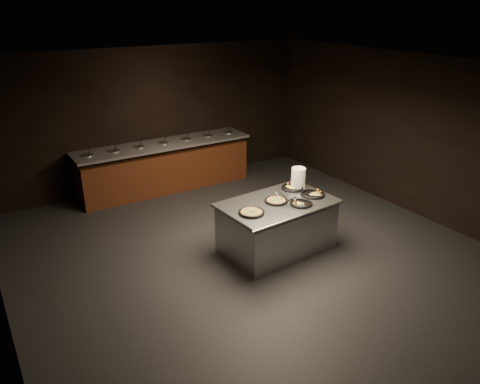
# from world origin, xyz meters

# --- Properties ---
(room) EXTENTS (7.02, 8.02, 2.92)m
(room) POSITION_xyz_m (0.00, 0.00, 1.45)
(room) COLOR black
(room) RESTS_ON ground
(salad_bar) EXTENTS (3.70, 0.83, 1.18)m
(salad_bar) POSITION_xyz_m (0.00, 3.56, 0.44)
(salad_bar) COLOR #502113
(salad_bar) RESTS_ON ground
(serving_counter) EXTENTS (1.84, 1.26, 0.84)m
(serving_counter) POSITION_xyz_m (0.45, 0.18, 0.40)
(serving_counter) COLOR #AFB2B7
(serving_counter) RESTS_ON ground
(plate_stack) EXTENTS (0.24, 0.24, 0.33)m
(plate_stack) POSITION_xyz_m (1.11, 0.51, 1.01)
(plate_stack) COLOR white
(plate_stack) RESTS_ON serving_counter
(pan_veggie_whole) EXTENTS (0.39, 0.39, 0.04)m
(pan_veggie_whole) POSITION_xyz_m (-0.13, 0.05, 0.86)
(pan_veggie_whole) COLOR black
(pan_veggie_whole) RESTS_ON serving_counter
(pan_cheese_whole) EXTENTS (0.36, 0.36, 0.04)m
(pan_cheese_whole) POSITION_xyz_m (0.43, 0.20, 0.86)
(pan_cheese_whole) COLOR black
(pan_cheese_whole) RESTS_ON serving_counter
(pan_cheese_slices_a) EXTENTS (0.37, 0.37, 0.04)m
(pan_cheese_slices_a) POSITION_xyz_m (0.98, 0.50, 0.86)
(pan_cheese_slices_a) COLOR black
(pan_cheese_slices_a) RESTS_ON serving_counter
(pan_cheese_slices_b) EXTENTS (0.35, 0.35, 0.04)m
(pan_cheese_slices_b) POSITION_xyz_m (0.70, -0.08, 0.86)
(pan_cheese_slices_b) COLOR black
(pan_cheese_slices_b) RESTS_ON serving_counter
(pan_veggie_slices) EXTENTS (0.39, 0.39, 0.04)m
(pan_veggie_slices) POSITION_xyz_m (1.09, 0.11, 0.86)
(pan_veggie_slices) COLOR black
(pan_veggie_slices) RESTS_ON serving_counter
(server_left) EXTENTS (0.12, 0.35, 0.17)m
(server_left) POSITION_xyz_m (0.53, 0.24, 0.92)
(server_left) COLOR #AFB2B7
(server_left) RESTS_ON serving_counter
(server_right) EXTENTS (0.32, 0.21, 0.17)m
(server_right) POSITION_xyz_m (0.54, -0.07, 0.92)
(server_right) COLOR #AFB2B7
(server_right) RESTS_ON serving_counter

